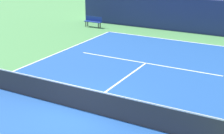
# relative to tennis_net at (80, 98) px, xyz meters

# --- Properties ---
(ground_plane) EXTENTS (80.00, 80.00, 0.00)m
(ground_plane) POSITION_rel_tennis_net_xyz_m (0.00, 0.00, -0.51)
(ground_plane) COLOR #4C8C4C
(court_surface) EXTENTS (11.00, 24.00, 0.01)m
(court_surface) POSITION_rel_tennis_net_xyz_m (0.00, 0.00, -0.50)
(court_surface) COLOR #1E4C99
(court_surface) RESTS_ON ground_plane
(baseline_far) EXTENTS (11.00, 0.10, 0.00)m
(baseline_far) POSITION_rel_tennis_net_xyz_m (0.00, 11.95, -0.50)
(baseline_far) COLOR white
(baseline_far) RESTS_ON court_surface
(service_line_far) EXTENTS (8.26, 0.10, 0.00)m
(service_line_far) POSITION_rel_tennis_net_xyz_m (0.00, 6.40, -0.50)
(service_line_far) COLOR white
(service_line_far) RESTS_ON court_surface
(centre_service_line) EXTENTS (0.10, 6.40, 0.00)m
(centre_service_line) POSITION_rel_tennis_net_xyz_m (0.00, 3.20, -0.50)
(centre_service_line) COLOR white
(centre_service_line) RESTS_ON court_surface
(back_wall) EXTENTS (18.67, 0.30, 2.54)m
(back_wall) POSITION_rel_tennis_net_xyz_m (0.00, 14.78, 0.76)
(back_wall) COLOR navy
(back_wall) RESTS_ON ground_plane
(stands_tier_lower) EXTENTS (18.67, 2.40, 2.78)m
(stands_tier_lower) POSITION_rel_tennis_net_xyz_m (0.00, 16.13, 0.88)
(stands_tier_lower) COLOR #9E9E99
(stands_tier_lower) RESTS_ON ground_plane
(stands_tier_upper) EXTENTS (18.67, 2.40, 3.72)m
(stands_tier_upper) POSITION_rel_tennis_net_xyz_m (0.00, 18.53, 1.35)
(stands_tier_upper) COLOR #9E9E99
(stands_tier_upper) RESTS_ON ground_plane
(tennis_net) EXTENTS (11.08, 0.08, 1.07)m
(tennis_net) POSITION_rel_tennis_net_xyz_m (0.00, 0.00, 0.00)
(tennis_net) COLOR black
(tennis_net) RESTS_ON court_surface
(player_bench) EXTENTS (1.50, 0.40, 0.85)m
(player_bench) POSITION_rel_tennis_net_xyz_m (-7.40, 12.83, -0.00)
(player_bench) COLOR navy
(player_bench) RESTS_ON ground_plane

